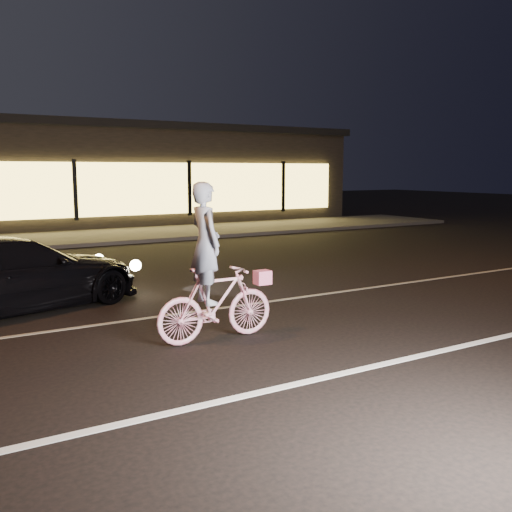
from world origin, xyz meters
TOP-DOWN VIEW (x-y plane):
  - ground at (0.00, 0.00)m, footprint 90.00×90.00m
  - lane_stripe_near at (0.00, -1.50)m, footprint 60.00×0.12m
  - lane_stripe_far at (0.00, 2.00)m, footprint 60.00×0.10m
  - sidewalk at (0.00, 13.00)m, footprint 30.00×4.00m
  - storefront at (0.00, 18.97)m, footprint 25.40×8.42m
  - cyclist at (-1.56, 0.40)m, footprint 1.71×0.59m
  - sedan at (-3.68, 3.51)m, footprint 4.65×3.08m

SIDE VIEW (x-z plane):
  - ground at x=0.00m, z-range 0.00..0.00m
  - lane_stripe_near at x=0.00m, z-range 0.00..0.01m
  - lane_stripe_far at x=0.00m, z-range 0.00..0.01m
  - sidewalk at x=0.00m, z-range 0.00..0.12m
  - sedan at x=-3.68m, z-range 0.00..1.25m
  - cyclist at x=-1.56m, z-range -0.31..1.85m
  - storefront at x=0.00m, z-range 0.05..4.25m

